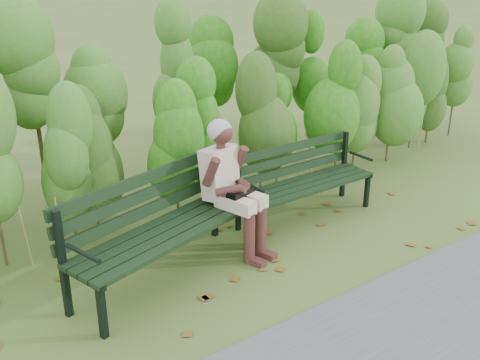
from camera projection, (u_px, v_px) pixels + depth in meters
ground at (260, 259)px, 5.67m from camera, size 80.00×80.00×0.00m
hedge_band at (165, 101)px, 6.60m from camera, size 11.04×1.67×2.42m
leaf_litter at (292, 248)px, 5.88m from camera, size 5.72×2.20×0.01m
bench_left at (157, 220)px, 5.18m from camera, size 2.07×1.14×0.99m
bench_right at (301, 176)px, 6.44m from camera, size 1.70×0.56×0.85m
seated_woman at (230, 179)px, 5.58m from camera, size 0.57×0.83×1.38m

